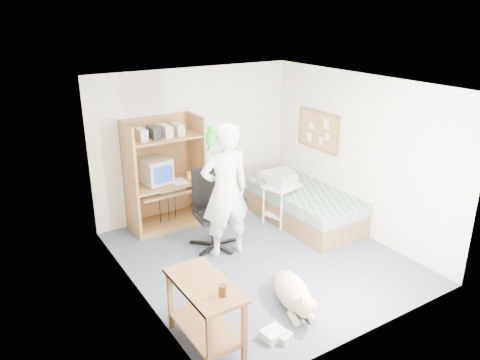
% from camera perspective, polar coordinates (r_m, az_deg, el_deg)
% --- Properties ---
extents(floor, '(4.00, 4.00, 0.00)m').
position_cam_1_polar(floor, '(6.88, 2.57, -9.38)').
color(floor, '#495464').
rests_on(floor, ground).
extents(wall_back, '(3.60, 0.02, 2.50)m').
position_cam_1_polar(wall_back, '(7.99, -5.50, 4.61)').
color(wall_back, beige).
rests_on(wall_back, floor).
extents(wall_right, '(0.02, 4.00, 2.50)m').
position_cam_1_polar(wall_right, '(7.48, 14.15, 2.96)').
color(wall_right, beige).
rests_on(wall_right, floor).
extents(wall_left, '(0.02, 4.00, 2.50)m').
position_cam_1_polar(wall_left, '(5.59, -12.61, -2.95)').
color(wall_left, beige).
rests_on(wall_left, floor).
extents(ceiling, '(3.60, 4.00, 0.02)m').
position_cam_1_polar(ceiling, '(6.04, 2.95, 11.65)').
color(ceiling, white).
rests_on(ceiling, wall_back).
extents(computer_hutch, '(1.20, 0.63, 1.80)m').
position_cam_1_polar(computer_hutch, '(7.62, -9.17, 0.24)').
color(computer_hutch, olive).
rests_on(computer_hutch, floor).
extents(bed, '(1.02, 2.02, 0.66)m').
position_cam_1_polar(bed, '(7.91, 7.83, -3.09)').
color(bed, brown).
rests_on(bed, floor).
extents(side_desk, '(0.50, 1.00, 0.75)m').
position_cam_1_polar(side_desk, '(5.07, -4.29, -14.91)').
color(side_desk, brown).
rests_on(side_desk, floor).
extents(corkboard, '(0.04, 0.94, 0.66)m').
position_cam_1_polar(corkboard, '(8.03, 9.54, 5.97)').
color(corkboard, '#8D603F').
rests_on(corkboard, wall_right).
extents(office_chair, '(0.67, 0.67, 1.18)m').
position_cam_1_polar(office_chair, '(7.02, -3.36, -4.86)').
color(office_chair, black).
rests_on(office_chair, floor).
extents(person, '(0.77, 0.55, 1.96)m').
position_cam_1_polar(person, '(6.57, -1.81, -1.36)').
color(person, white).
rests_on(person, floor).
extents(parrot, '(0.14, 0.25, 0.40)m').
position_cam_1_polar(parrot, '(6.23, -3.55, 5.29)').
color(parrot, '#1D9515').
rests_on(parrot, person).
extents(dog, '(0.59, 1.13, 0.44)m').
position_cam_1_polar(dog, '(5.80, 6.59, -13.57)').
color(dog, tan).
rests_on(dog, floor).
extents(printer_cart, '(0.64, 0.57, 0.66)m').
position_cam_1_polar(printer_cart, '(7.79, 5.10, -2.13)').
color(printer_cart, white).
rests_on(printer_cart, floor).
extents(printer, '(0.49, 0.42, 0.18)m').
position_cam_1_polar(printer, '(7.68, 5.17, 0.02)').
color(printer, '#B4B3AE').
rests_on(printer, printer_cart).
extents(crt_monitor, '(0.48, 0.50, 0.40)m').
position_cam_1_polar(crt_monitor, '(7.53, -10.25, 1.12)').
color(crt_monitor, beige).
rests_on(crt_monitor, computer_hutch).
extents(keyboard, '(0.45, 0.16, 0.03)m').
position_cam_1_polar(keyboard, '(7.55, -8.39, -1.14)').
color(keyboard, beige).
rests_on(keyboard, computer_hutch).
extents(pencil_cup, '(0.08, 0.08, 0.12)m').
position_cam_1_polar(pencil_cup, '(7.70, -6.20, 0.59)').
color(pencil_cup, gold).
rests_on(pencil_cup, computer_hutch).
extents(drink_glass, '(0.08, 0.08, 0.12)m').
position_cam_1_polar(drink_glass, '(4.70, -2.15, -13.31)').
color(drink_glass, '#431E0A').
rests_on(drink_glass, side_desk).
extents(floor_box_a, '(0.28, 0.24, 0.10)m').
position_cam_1_polar(floor_box_a, '(5.40, 4.07, -18.24)').
color(floor_box_a, white).
rests_on(floor_box_a, floor).
extents(floor_box_b, '(0.24, 0.27, 0.08)m').
position_cam_1_polar(floor_box_b, '(5.41, 5.01, -18.36)').
color(floor_box_b, '#B7B7B1').
rests_on(floor_box_b, floor).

